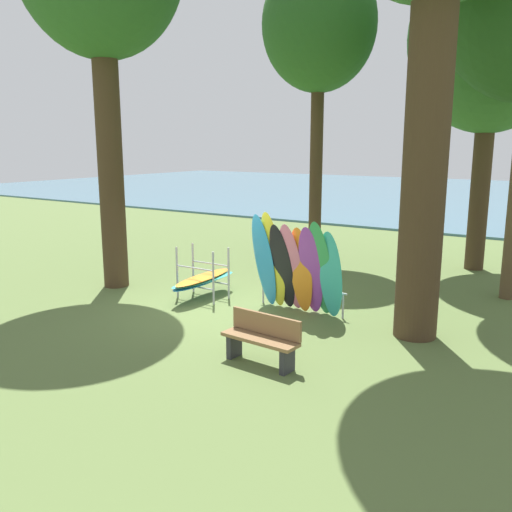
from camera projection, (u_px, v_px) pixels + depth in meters
ground_plane at (217, 310)px, 12.17m from camera, size 80.00×80.00×0.00m
lake_water at (488, 197)px, 37.74m from camera, size 80.00×36.00×0.10m
tree_mid_behind at (493, 38)px, 14.89m from camera, size 4.56×4.56×9.19m
tree_far_left_back at (319, 27)px, 16.19m from camera, size 3.44×3.44×9.14m
leaning_board_pile at (296, 268)px, 11.78m from camera, size 2.23×0.75×2.25m
board_storage_rack at (203, 279)px, 13.07m from camera, size 1.15×2.13×1.25m
park_bench at (262, 338)px, 9.15m from camera, size 1.43×0.51×0.85m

